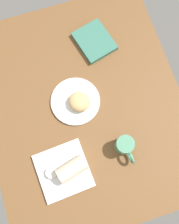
# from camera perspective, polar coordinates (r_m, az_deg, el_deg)

# --- Properties ---
(dining_table) EXTENTS (1.10, 0.90, 0.04)m
(dining_table) POSITION_cam_1_polar(r_m,az_deg,el_deg) (1.21, -1.16, 0.97)
(dining_table) COLOR brown
(dining_table) RESTS_ON ground
(round_plate) EXTENTS (0.23, 0.23, 0.01)m
(round_plate) POSITION_cam_1_polar(r_m,az_deg,el_deg) (1.19, -3.12, 2.36)
(round_plate) COLOR white
(round_plate) RESTS_ON dining_table
(scone_pastry) EXTENTS (0.13, 0.13, 0.05)m
(scone_pastry) POSITION_cam_1_polar(r_m,az_deg,el_deg) (1.15, -2.25, 2.29)
(scone_pastry) COLOR #DCB173
(scone_pastry) RESTS_ON round_plate
(square_plate) EXTENTS (0.23, 0.23, 0.02)m
(square_plate) POSITION_cam_1_polar(r_m,az_deg,el_deg) (1.15, -5.77, -12.74)
(square_plate) COLOR white
(square_plate) RESTS_ON dining_table
(sauce_cup) EXTENTS (0.05, 0.05, 0.02)m
(sauce_cup) POSITION_cam_1_polar(r_m,az_deg,el_deg) (1.13, -8.35, -13.08)
(sauce_cup) COLOR silver
(sauce_cup) RESTS_ON square_plate
(breakfast_wrap) EXTENTS (0.10, 0.14, 0.07)m
(breakfast_wrap) POSITION_cam_1_polar(r_m,az_deg,el_deg) (1.10, -3.95, -12.42)
(breakfast_wrap) COLOR beige
(breakfast_wrap) RESTS_ON square_plate
(book_stack) EXTENTS (0.22, 0.19, 0.02)m
(book_stack) POSITION_cam_1_polar(r_m,az_deg,el_deg) (1.29, 1.08, 15.33)
(book_stack) COLOR #387260
(book_stack) RESTS_ON dining_table
(coffee_mug) EXTENTS (0.12, 0.08, 0.09)m
(coffee_mug) POSITION_cam_1_polar(r_m,az_deg,el_deg) (1.12, 7.79, -7.42)
(coffee_mug) COLOR #4C8C6B
(coffee_mug) RESTS_ON dining_table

